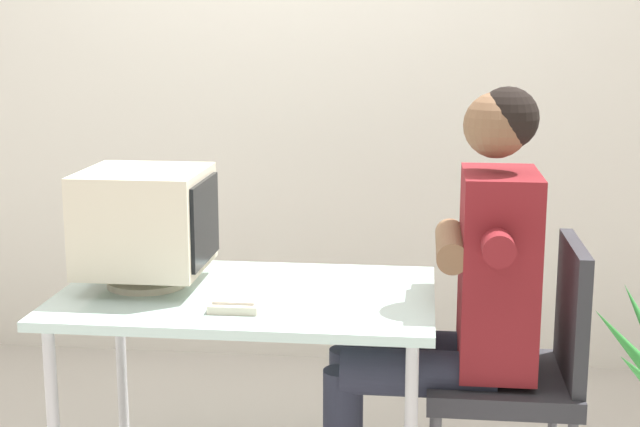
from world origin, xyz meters
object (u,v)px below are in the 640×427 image
desk (247,311)px  person_seated (456,295)px  office_chair (523,364)px  keyboard (245,288)px  crt_monitor (146,221)px

desk → person_seated: (0.64, 0.02, 0.07)m
office_chair → keyboard: bearing=-178.2°
keyboard → person_seated: 0.64m
keyboard → person_seated: person_seated is taller
crt_monitor → person_seated: (0.95, -0.02, -0.20)m
crt_monitor → person_seated: bearing=-1.0°
keyboard → office_chair: office_chair is taller
desk → person_seated: 0.64m
desk → office_chair: (0.84, 0.02, -0.14)m
office_chair → crt_monitor: bearing=179.1°
crt_monitor → keyboard: size_ratio=0.84×
person_seated → desk: bearing=-178.3°
office_chair → person_seated: size_ratio=0.66×
desk → keyboard: size_ratio=2.51×
desk → office_chair: size_ratio=1.29×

